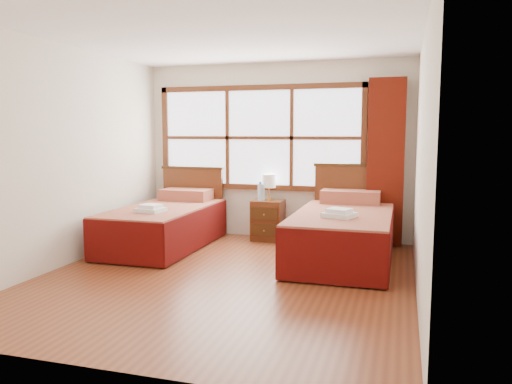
% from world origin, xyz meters
% --- Properties ---
extents(floor, '(4.50, 4.50, 0.00)m').
position_xyz_m(floor, '(0.00, 0.00, 0.00)').
color(floor, brown).
rests_on(floor, ground).
extents(ceiling, '(4.50, 4.50, 0.00)m').
position_xyz_m(ceiling, '(0.00, 0.00, 2.60)').
color(ceiling, white).
rests_on(ceiling, wall_back).
extents(wall_back, '(4.00, 0.00, 4.00)m').
position_xyz_m(wall_back, '(0.00, 2.25, 1.30)').
color(wall_back, silver).
rests_on(wall_back, floor).
extents(wall_left, '(0.00, 4.50, 4.50)m').
position_xyz_m(wall_left, '(-2.00, 0.00, 1.30)').
color(wall_left, silver).
rests_on(wall_left, floor).
extents(wall_right, '(0.00, 4.50, 4.50)m').
position_xyz_m(wall_right, '(2.00, 0.00, 1.30)').
color(wall_right, silver).
rests_on(wall_right, floor).
extents(window, '(3.16, 0.06, 1.56)m').
position_xyz_m(window, '(-0.25, 2.21, 1.50)').
color(window, white).
rests_on(window, wall_back).
extents(curtain, '(0.50, 0.16, 2.30)m').
position_xyz_m(curtain, '(1.60, 2.11, 1.17)').
color(curtain, '#591308').
rests_on(curtain, wall_back).
extents(bed_left, '(1.08, 2.10, 1.05)m').
position_xyz_m(bed_left, '(-1.31, 1.20, 0.32)').
color(bed_left, '#39200C').
rests_on(bed_left, floor).
extents(bed_right, '(1.17, 2.27, 1.14)m').
position_xyz_m(bed_right, '(1.15, 1.20, 0.35)').
color(bed_right, '#39200C').
rests_on(bed_right, floor).
extents(nightstand, '(0.44, 0.44, 0.59)m').
position_xyz_m(nightstand, '(-0.05, 1.99, 0.30)').
color(nightstand, '#562912').
rests_on(nightstand, floor).
extents(towels_left, '(0.37, 0.33, 0.10)m').
position_xyz_m(towels_left, '(-1.27, 0.70, 0.60)').
color(towels_left, white).
rests_on(towels_left, bed_left).
extents(towels_right, '(0.41, 0.39, 0.10)m').
position_xyz_m(towels_right, '(1.14, 0.71, 0.65)').
color(towels_right, white).
rests_on(towels_right, bed_right).
extents(lamp, '(0.19, 0.19, 0.38)m').
position_xyz_m(lamp, '(-0.05, 2.03, 0.86)').
color(lamp, gold).
rests_on(lamp, nightstand).
extents(bottle_near, '(0.07, 0.07, 0.28)m').
position_xyz_m(bottle_near, '(-0.16, 1.94, 0.72)').
color(bottle_near, silver).
rests_on(bottle_near, nightstand).
extents(bottle_far, '(0.06, 0.06, 0.23)m').
position_xyz_m(bottle_far, '(-0.13, 1.97, 0.70)').
color(bottle_far, silver).
rests_on(bottle_far, nightstand).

